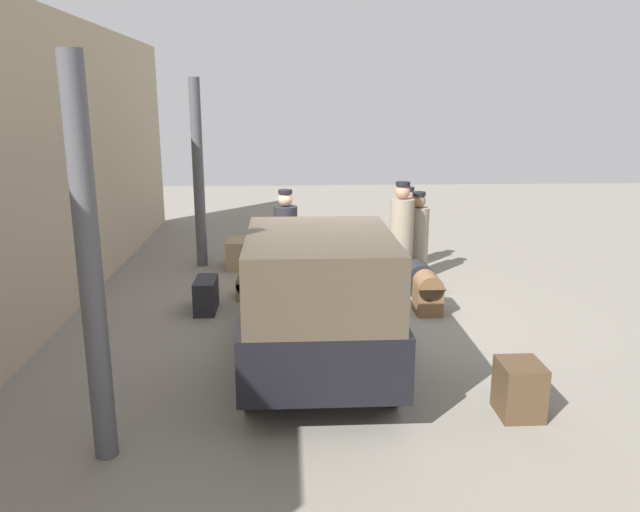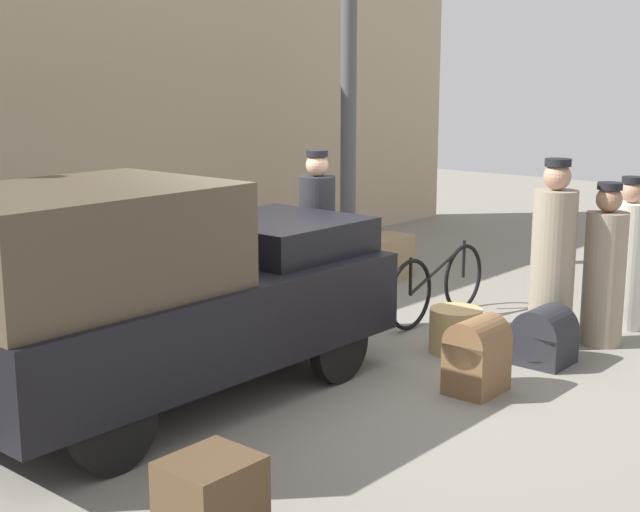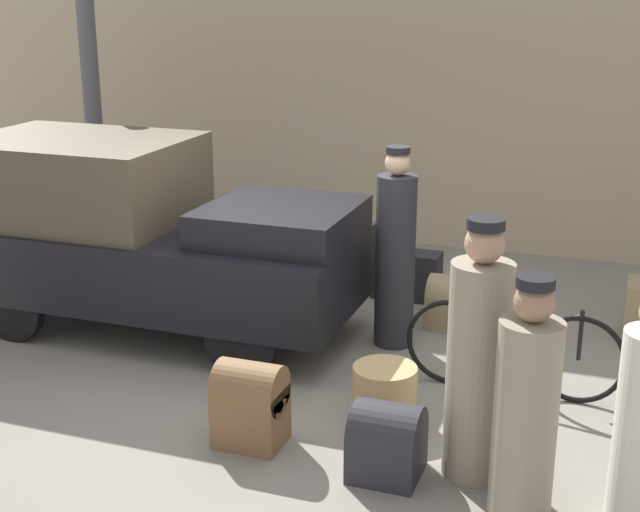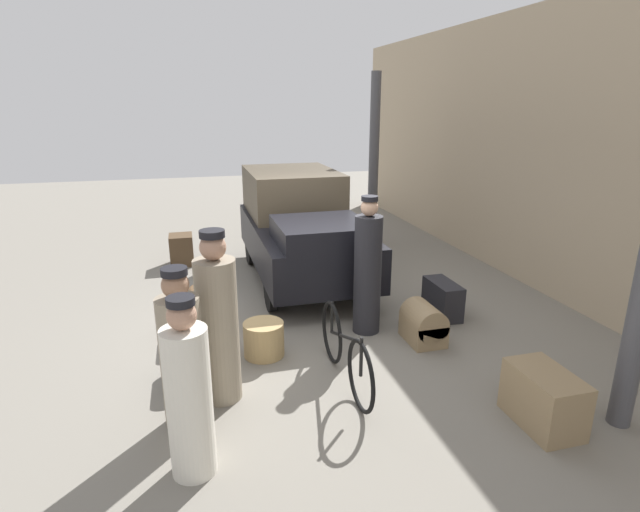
% 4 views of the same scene
% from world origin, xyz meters
% --- Properties ---
extents(ground_plane, '(30.00, 30.00, 0.00)m').
position_xyz_m(ground_plane, '(0.00, 0.00, 0.00)').
color(ground_plane, gray).
extents(station_building_facade, '(16.00, 0.15, 4.50)m').
position_xyz_m(station_building_facade, '(0.00, 4.08, 2.25)').
color(station_building_facade, tan).
rests_on(station_building_facade, ground).
extents(canopy_pillar_left, '(0.21, 0.21, 3.62)m').
position_xyz_m(canopy_pillar_left, '(-3.51, 2.39, 1.81)').
color(canopy_pillar_left, '#4C4C51').
rests_on(canopy_pillar_left, ground).
extents(truck, '(3.81, 1.70, 1.83)m').
position_xyz_m(truck, '(-1.66, 0.33, 0.96)').
color(truck, black).
rests_on(truck, ground).
extents(bicycle, '(1.78, 0.04, 0.80)m').
position_xyz_m(bicycle, '(1.94, 0.02, 0.38)').
color(bicycle, black).
rests_on(bicycle, ground).
extents(wicker_basket, '(0.50, 0.50, 0.43)m').
position_xyz_m(wicker_basket, '(1.08, -0.75, 0.21)').
color(wicker_basket, tan).
rests_on(wicker_basket, ground).
extents(porter_with_bicycle, '(0.37, 0.37, 1.87)m').
position_xyz_m(porter_with_bicycle, '(0.75, 0.71, 0.86)').
color(porter_with_bicycle, '#232328').
rests_on(porter_with_bicycle, ground).
extents(conductor_in_dark_uniform, '(0.42, 0.42, 1.83)m').
position_xyz_m(conductor_in_dark_uniform, '(1.87, -1.33, 0.83)').
color(conductor_in_dark_uniform, gray).
rests_on(conductor_in_dark_uniform, ground).
extents(porter_lifting_near_truck, '(0.38, 0.38, 1.59)m').
position_xyz_m(porter_lifting_near_truck, '(2.95, -1.64, 0.72)').
color(porter_lifting_near_truck, silver).
rests_on(porter_lifting_near_truck, ground).
extents(porter_carrying_trunk, '(0.40, 0.40, 1.60)m').
position_xyz_m(porter_carrying_trunk, '(2.24, -1.69, 0.72)').
color(porter_carrying_trunk, gray).
rests_on(porter_carrying_trunk, ground).
extents(suitcase_black_upright, '(0.49, 0.39, 0.64)m').
position_xyz_m(suitcase_black_upright, '(0.26, -1.47, 0.33)').
color(suitcase_black_upright, brown).
rests_on(suitcase_black_upright, ground).
extents(suitcase_tan_flat, '(0.76, 0.46, 0.56)m').
position_xyz_m(suitcase_tan_flat, '(3.16, 1.64, 0.28)').
color(suitcase_tan_flat, '#937A56').
rests_on(suitcase_tan_flat, ground).
extents(trunk_wicker_pale, '(0.59, 0.44, 0.52)m').
position_xyz_m(trunk_wicker_pale, '(1.24, 1.32, 0.24)').
color(trunk_wicker_pale, '#937A56').
rests_on(trunk_wicker_pale, ground).
extents(trunk_umber_medium, '(0.71, 0.32, 0.51)m').
position_xyz_m(trunk_umber_medium, '(0.55, 1.96, 0.26)').
color(trunk_umber_medium, '#232328').
rests_on(trunk_umber_medium, ground).
extents(trunk_large_brown, '(0.47, 0.47, 0.53)m').
position_xyz_m(trunk_large_brown, '(1.32, -1.55, 0.24)').
color(trunk_large_brown, '#232328').
rests_on(trunk_large_brown, ground).
extents(suitcase_small_leather, '(0.49, 0.43, 0.58)m').
position_xyz_m(suitcase_small_leather, '(-2.96, -1.72, 0.29)').
color(suitcase_small_leather, '#4C3823').
rests_on(suitcase_small_leather, ground).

